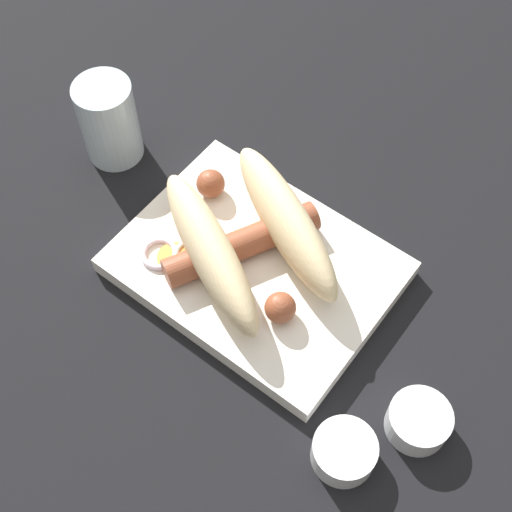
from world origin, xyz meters
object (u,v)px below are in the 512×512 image
Objects in this scene: sausage at (244,242)px; drink_glass at (109,121)px; condiment_cup_near at (344,452)px; food_tray at (256,267)px; bread_roll at (249,236)px; condiment_cup_far at (418,422)px.

sausage is 0.20m from drink_glass.
drink_glass is at bearing -18.74° from condiment_cup_near.
food_tray is at bearing -30.72° from condiment_cup_near.
condiment_cup_near is at bearing 150.99° from sausage.
bread_roll is at bearing -173.60° from sausage.
condiment_cup_far is at bearing 169.17° from sausage.
bread_roll reaches higher than sausage.
condiment_cup_near is (-0.18, 0.11, -0.04)m from bread_roll.
bread_roll reaches higher than condiment_cup_near.
sausage is 3.06× the size of condiment_cup_near.
condiment_cup_near is 0.58× the size of drink_glass.
drink_glass is at bearing -9.43° from condiment_cup_far.
food_tray is at bearing 172.04° from drink_glass.
bread_roll is at bearing -11.28° from condiment_cup_far.
food_tray is 0.03m from sausage.
bread_roll is 4.06× the size of condiment_cup_near.
bread_roll reaches higher than condiment_cup_far.
condiment_cup_near is 0.41m from drink_glass.
condiment_cup_near is at bearing 161.26° from drink_glass.
food_tray is at bearing -10.97° from condiment_cup_far.
food_tray is at bearing 163.16° from bread_roll.
bread_roll is (0.01, -0.00, 0.04)m from food_tray.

